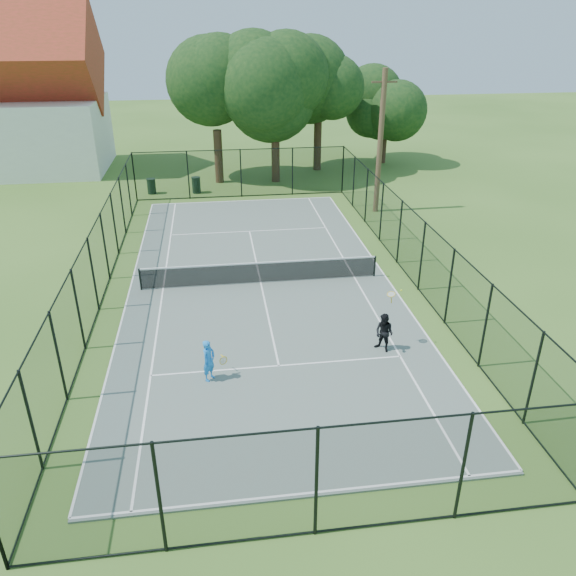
{
  "coord_description": "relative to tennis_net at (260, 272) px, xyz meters",
  "views": [
    {
      "loc": [
        -1.79,
        -21.66,
        10.37
      ],
      "look_at": [
        0.77,
        -3.0,
        1.2
      ],
      "focal_mm": 35.0,
      "sensor_mm": 36.0,
      "label": 1
    }
  ],
  "objects": [
    {
      "name": "trash_bin_left",
      "position": [
        -5.7,
        14.45,
        -0.08
      ],
      "size": [
        0.58,
        0.58,
        0.98
      ],
      "color": "black",
      "rests_on": "ground"
    },
    {
      "name": "tennis_court",
      "position": [
        0.0,
        0.0,
        -0.55
      ],
      "size": [
        11.0,
        24.0,
        0.06
      ],
      "primitive_type": "cube",
      "color": "slate",
      "rests_on": "ground"
    },
    {
      "name": "tree_near_right",
      "position": [
        6.0,
        19.21,
        4.54
      ],
      "size": [
        5.84,
        5.84,
        8.05
      ],
      "color": "#332114",
      "rests_on": "ground"
    },
    {
      "name": "player_blue",
      "position": [
        -2.23,
        -6.83,
        0.17
      ],
      "size": [
        0.87,
        0.6,
        1.38
      ],
      "color": "#1A7EDD",
      "rests_on": "tennis_court"
    },
    {
      "name": "fence",
      "position": [
        0.0,
        0.0,
        0.92
      ],
      "size": [
        13.1,
        26.1,
        3.0
      ],
      "color": "black",
      "rests_on": "ground"
    },
    {
      "name": "tree_far_right",
      "position": [
        11.43,
        20.71,
        3.41
      ],
      "size": [
        4.88,
        4.88,
        6.45
      ],
      "color": "#332114",
      "rests_on": "ground"
    },
    {
      "name": "tree_near_mid",
      "position": [
        2.57,
        16.34,
        5.34
      ],
      "size": [
        7.35,
        7.35,
        9.61
      ],
      "color": "#332114",
      "rests_on": "ground"
    },
    {
      "name": "utility_pole",
      "position": [
        7.61,
        9.0,
        3.43
      ],
      "size": [
        1.4,
        0.3,
        7.89
      ],
      "color": "#4C3823",
      "rests_on": "ground"
    },
    {
      "name": "player_black",
      "position": [
        3.64,
        -5.93,
        0.18
      ],
      "size": [
        1.02,
        0.91,
        2.12
      ],
      "color": "black",
      "rests_on": "tennis_court"
    },
    {
      "name": "tree_near_left",
      "position": [
        -1.28,
        16.65,
        4.52
      ],
      "size": [
        6.36,
        6.36,
        8.3
      ],
      "color": "#332114",
      "rests_on": "ground"
    },
    {
      "name": "tennis_net",
      "position": [
        0.0,
        0.0,
        0.0
      ],
      "size": [
        10.08,
        0.08,
        0.95
      ],
      "color": "black",
      "rests_on": "tennis_court"
    },
    {
      "name": "trash_bin_right",
      "position": [
        -2.84,
        14.23,
        -0.06
      ],
      "size": [
        0.58,
        0.58,
        1.03
      ],
      "color": "black",
      "rests_on": "ground"
    },
    {
      "name": "ground",
      "position": [
        0.0,
        0.0,
        -0.58
      ],
      "size": [
        120.0,
        120.0,
        0.0
      ],
      "primitive_type": "plane",
      "color": "#3B5F20"
    }
  ]
}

